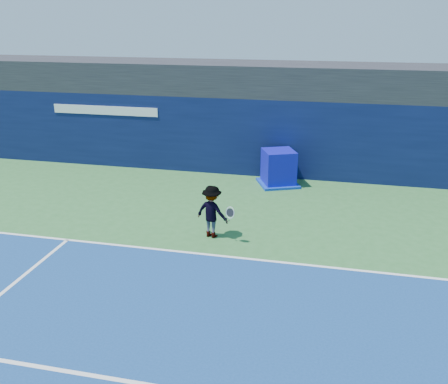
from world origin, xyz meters
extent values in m
plane|color=#2F6931|center=(0.00, 0.00, 0.00)|extent=(80.00, 80.00, 0.00)
cube|color=white|center=(0.00, 3.00, 0.01)|extent=(24.00, 0.10, 0.01)
cube|color=#222227|center=(0.00, 11.50, 3.60)|extent=(36.00, 3.00, 1.20)
cube|color=#0A133B|center=(0.00, 10.50, 1.50)|extent=(36.00, 1.00, 3.00)
cube|color=white|center=(-7.00, 9.99, 2.35)|extent=(4.50, 0.04, 0.35)
cube|color=#0D0BA7|center=(0.20, 9.20, 0.66)|extent=(1.44, 1.44, 1.31)
cube|color=#0B2DA6|center=(0.20, 9.20, 0.04)|extent=(1.80, 1.80, 0.09)
imported|color=white|center=(-1.08, 4.17, 0.76)|extent=(1.11, 0.83, 1.52)
cylinder|color=black|center=(-0.63, 3.92, 0.65)|extent=(0.07, 0.13, 0.24)
torus|color=silver|center=(-0.49, 3.87, 0.90)|extent=(0.28, 0.16, 0.27)
cylinder|color=black|center=(-0.49, 3.87, 0.90)|extent=(0.23, 0.12, 0.23)
sphere|color=yellow|center=(-1.26, 5.19, 0.98)|extent=(0.07, 0.07, 0.07)
camera|label=1|loc=(2.17, -8.49, 6.03)|focal=40.00mm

